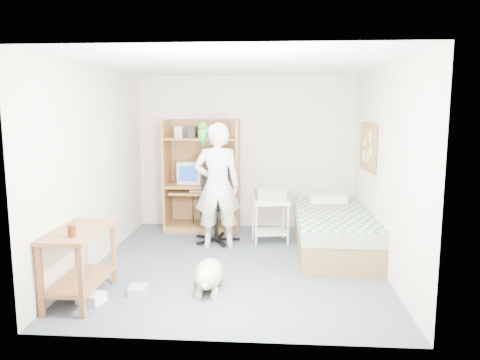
{
  "coord_description": "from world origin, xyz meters",
  "views": [
    {
      "loc": [
        0.45,
        -5.74,
        2.0
      ],
      "look_at": [
        0.02,
        0.31,
        1.05
      ],
      "focal_mm": 35.0,
      "sensor_mm": 36.0,
      "label": 1
    }
  ],
  "objects_px": {
    "side_desk": "(79,254)",
    "person": "(217,186)",
    "office_chair": "(216,216)",
    "bed": "(334,232)",
    "printer_cart": "(270,215)",
    "computer_hutch": "(203,180)",
    "dog": "(209,274)"
  },
  "relations": [
    {
      "from": "office_chair",
      "to": "person",
      "type": "height_order",
      "value": "person"
    },
    {
      "from": "computer_hutch",
      "to": "side_desk",
      "type": "relative_size",
      "value": 1.8
    },
    {
      "from": "office_chair",
      "to": "person",
      "type": "distance_m",
      "value": 0.6
    },
    {
      "from": "bed",
      "to": "side_desk",
      "type": "xyz_separation_m",
      "value": [
        -2.85,
        -1.82,
        0.21
      ]
    },
    {
      "from": "side_desk",
      "to": "printer_cart",
      "type": "bearing_deg",
      "value": 48.66
    },
    {
      "from": "person",
      "to": "dog",
      "type": "height_order",
      "value": "person"
    },
    {
      "from": "computer_hutch",
      "to": "side_desk",
      "type": "height_order",
      "value": "computer_hutch"
    },
    {
      "from": "side_desk",
      "to": "person",
      "type": "xyz_separation_m",
      "value": [
        1.21,
        1.94,
        0.4
      ]
    },
    {
      "from": "side_desk",
      "to": "office_chair",
      "type": "distance_m",
      "value": 2.53
    },
    {
      "from": "office_chair",
      "to": "printer_cart",
      "type": "bearing_deg",
      "value": -9.27
    },
    {
      "from": "office_chair",
      "to": "person",
      "type": "bearing_deg",
      "value": -87.34
    },
    {
      "from": "person",
      "to": "side_desk",
      "type": "bearing_deg",
      "value": 50.0
    },
    {
      "from": "bed",
      "to": "office_chair",
      "type": "height_order",
      "value": "office_chair"
    },
    {
      "from": "dog",
      "to": "printer_cart",
      "type": "height_order",
      "value": "printer_cart"
    },
    {
      "from": "dog",
      "to": "printer_cart",
      "type": "distance_m",
      "value": 1.98
    },
    {
      "from": "dog",
      "to": "bed",
      "type": "bearing_deg",
      "value": 39.93
    },
    {
      "from": "side_desk",
      "to": "dog",
      "type": "height_order",
      "value": "side_desk"
    },
    {
      "from": "side_desk",
      "to": "dog",
      "type": "bearing_deg",
      "value": 16.73
    },
    {
      "from": "person",
      "to": "computer_hutch",
      "type": "bearing_deg",
      "value": -78.09
    },
    {
      "from": "computer_hutch",
      "to": "person",
      "type": "height_order",
      "value": "computer_hutch"
    },
    {
      "from": "person",
      "to": "printer_cart",
      "type": "relative_size",
      "value": 2.8
    },
    {
      "from": "bed",
      "to": "person",
      "type": "relative_size",
      "value": 1.13
    },
    {
      "from": "bed",
      "to": "person",
      "type": "xyz_separation_m",
      "value": [
        -1.64,
        0.13,
        0.61
      ]
    },
    {
      "from": "side_desk",
      "to": "office_chair",
      "type": "xyz_separation_m",
      "value": [
        1.15,
        2.25,
        -0.11
      ]
    },
    {
      "from": "side_desk",
      "to": "person",
      "type": "relative_size",
      "value": 0.56
    },
    {
      "from": "computer_hutch",
      "to": "printer_cart",
      "type": "xyz_separation_m",
      "value": [
        1.11,
        -0.71,
        -0.4
      ]
    },
    {
      "from": "printer_cart",
      "to": "computer_hutch",
      "type": "bearing_deg",
      "value": 137.71
    },
    {
      "from": "side_desk",
      "to": "dog",
      "type": "relative_size",
      "value": 1.03
    },
    {
      "from": "person",
      "to": "dog",
      "type": "bearing_deg",
      "value": 85.11
    },
    {
      "from": "bed",
      "to": "printer_cart",
      "type": "height_order",
      "value": "bed"
    },
    {
      "from": "bed",
      "to": "computer_hutch",
      "type": "bearing_deg",
      "value": 150.71
    },
    {
      "from": "computer_hutch",
      "to": "printer_cart",
      "type": "bearing_deg",
      "value": -32.33
    }
  ]
}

